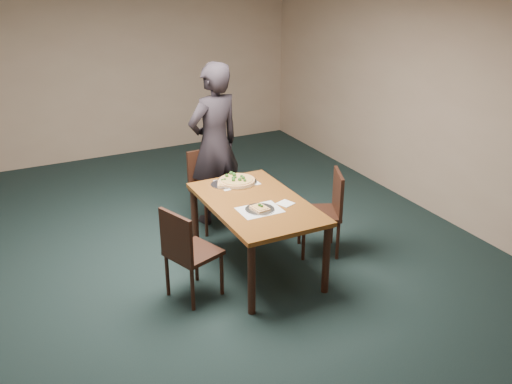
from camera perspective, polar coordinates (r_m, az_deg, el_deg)
name	(u,v)px	position (r m, az deg, el deg)	size (l,w,h in m)	color
ground	(212,271)	(5.89, -4.44, -7.88)	(8.00, 8.00, 0.00)	black
room_shell	(206,104)	(5.22, -5.03, 8.73)	(8.00, 8.00, 8.00)	tan
dining_table	(256,210)	(5.62, 0.00, -1.80)	(0.90, 1.50, 0.75)	brown
chair_far	(209,184)	(6.64, -4.73, 0.80)	(0.46, 0.46, 0.91)	black
chair_left	(187,249)	(5.24, -6.95, -5.72)	(0.54, 0.54, 0.91)	black
chair_right	(327,208)	(6.06, 7.07, -1.57)	(0.55, 0.55, 0.91)	black
diner	(215,144)	(6.62, -4.17, 4.78)	(0.69, 0.46, 1.90)	black
placemat_main	(237,182)	(6.04, -1.92, 0.97)	(0.42, 0.32, 0.00)	white
placemat_near	(260,210)	(5.40, 0.38, -1.80)	(0.40, 0.30, 0.00)	white
pizza_pan	(237,180)	(6.04, -1.93, 1.18)	(0.42, 0.42, 0.07)	silver
slice_plate_near	(260,209)	(5.40, 0.38, -1.67)	(0.28, 0.28, 0.06)	silver
slice_plate_far	(224,184)	(5.98, -3.22, 0.83)	(0.28, 0.28, 0.06)	silver
napkin	(285,203)	(5.54, 2.96, -1.15)	(0.14, 0.14, 0.01)	white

